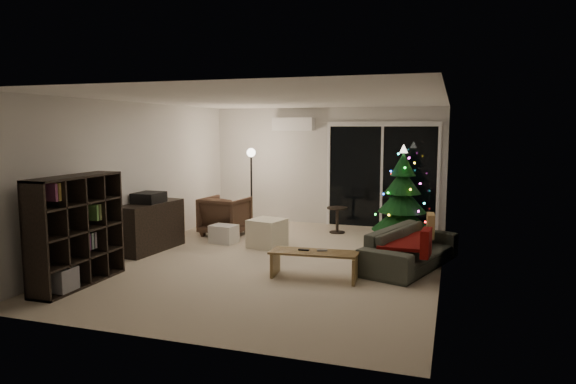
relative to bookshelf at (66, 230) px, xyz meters
name	(u,v)px	position (x,y,z in m)	size (l,w,h in m)	color
room	(327,187)	(2.71, 3.51, 0.29)	(6.50, 7.51, 2.60)	beige
bookshelf	(66,230)	(0.00, 0.00, 0.00)	(0.37, 1.46, 1.46)	black
media_cabinet	(150,227)	(0.00, 1.96, -0.32)	(0.49, 1.31, 0.82)	black
stereo	(149,198)	(0.00, 1.96, 0.18)	(0.42, 0.49, 0.17)	black
armchair	(225,216)	(0.67, 3.53, -0.35)	(0.80, 0.83, 0.75)	#4B3027
ottoman	(267,233)	(1.81, 2.80, -0.48)	(0.55, 0.55, 0.49)	beige
cardboard_box_a	(224,234)	(0.94, 2.88, -0.57)	(0.46, 0.35, 0.33)	silver
cardboard_box_b	(272,235)	(1.80, 3.09, -0.58)	(0.44, 0.33, 0.30)	silver
side_table	(337,220)	(2.70, 4.39, -0.47)	(0.41, 0.41, 0.51)	black
floor_lamp	(251,190)	(0.92, 4.28, 0.07)	(0.25, 0.25, 1.59)	black
sofa	(411,248)	(4.30, 2.26, -0.44)	(1.99, 0.78, 0.58)	#4C5344
sofa_throw	(404,239)	(4.20, 2.26, -0.31)	(0.62, 1.43, 0.05)	maroon
cushion_a	(430,226)	(4.55, 2.91, -0.20)	(0.11, 0.38, 0.38)	#A08246
cushion_b	(426,243)	(4.55, 1.61, -0.20)	(0.11, 0.38, 0.38)	maroon
coffee_table	(314,265)	(3.08, 1.24, -0.54)	(1.20, 0.42, 0.38)	olive
remote_a	(304,250)	(2.93, 1.24, -0.34)	(0.15, 0.05, 0.02)	black
remote_b	(322,250)	(3.18, 1.29, -0.34)	(0.14, 0.04, 0.02)	slate
christmas_tree	(402,193)	(3.99, 4.07, 0.16)	(1.10, 1.10, 1.77)	black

